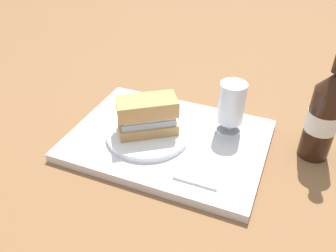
{
  "coord_description": "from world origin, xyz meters",
  "views": [
    {
      "loc": [
        0.24,
        -0.58,
        0.5
      ],
      "look_at": [
        0.0,
        0.0,
        0.05
      ],
      "focal_mm": 37.05,
      "sensor_mm": 36.0,
      "label": 1
    }
  ],
  "objects": [
    {
      "name": "ground_plane",
      "position": [
        0.0,
        0.0,
        0.0
      ],
      "size": [
        3.0,
        3.0,
        0.0
      ],
      "primitive_type": "plane",
      "color": "brown"
    },
    {
      "name": "sandwich",
      "position": [
        -0.04,
        -0.01,
        0.08
      ],
      "size": [
        0.14,
        0.13,
        0.08
      ],
      "rotation": [
        0.0,
        0.0,
        0.6
      ],
      "color": "tan",
      "rests_on": "plate"
    },
    {
      "name": "beer_bottle",
      "position": [
        0.31,
        0.09,
        0.1
      ],
      "size": [
        0.07,
        0.07,
        0.27
      ],
      "color": "black",
      "rests_on": "ground_plane"
    },
    {
      "name": "plate",
      "position": [
        -0.04,
        -0.02,
        0.03
      ],
      "size": [
        0.19,
        0.19,
        0.01
      ],
      "primitive_type": "cylinder",
      "color": "white",
      "rests_on": "placemat"
    },
    {
      "name": "tray",
      "position": [
        0.0,
        0.0,
        0.01
      ],
      "size": [
        0.44,
        0.32,
        0.02
      ],
      "primitive_type": "cube",
      "color": "silver",
      "rests_on": "ground_plane"
    },
    {
      "name": "beer_glass",
      "position": [
        0.12,
        0.07,
        0.09
      ],
      "size": [
        0.06,
        0.06,
        0.12
      ],
      "color": "silver",
      "rests_on": "placemat"
    },
    {
      "name": "placemat",
      "position": [
        0.0,
        0.0,
        0.02
      ],
      "size": [
        0.38,
        0.27,
        0.0
      ],
      "primitive_type": "cube",
      "color": "silver",
      "rests_on": "tray"
    },
    {
      "name": "napkin_folded",
      "position": [
        0.11,
        -0.09,
        0.02
      ],
      "size": [
        0.09,
        0.07,
        0.01
      ],
      "primitive_type": "cube",
      "color": "white",
      "rests_on": "placemat"
    }
  ]
}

